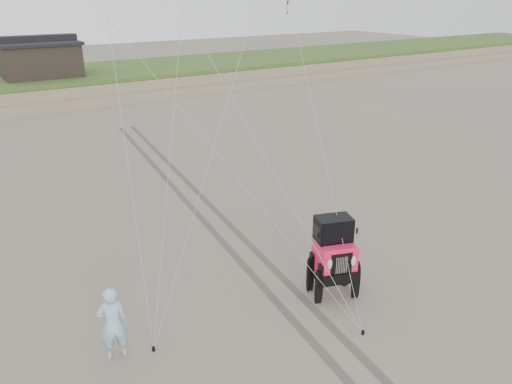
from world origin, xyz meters
TOP-DOWN VIEW (x-y plane):
  - ground at (0.00, 0.00)m, footprint 160.00×160.00m
  - dune_ridge at (0.00, 37.50)m, footprint 160.00×14.25m
  - cabin at (2.00, 37.00)m, footprint 6.40×5.40m
  - jeep at (2.22, 0.29)m, footprint 3.88×5.71m
  - man at (-4.07, 1.21)m, footprint 0.79×0.60m
  - stake_main at (-3.23, 0.87)m, footprint 0.08×0.08m
  - stake_aux at (1.63, -1.59)m, footprint 0.08×0.08m
  - tire_tracks at (2.00, 8.00)m, footprint 5.22×29.74m

SIDE VIEW (x-z plane):
  - ground at x=0.00m, z-range 0.00..0.00m
  - tire_tracks at x=2.00m, z-range 0.00..0.01m
  - stake_main at x=-3.23m, z-range 0.00..0.12m
  - stake_aux at x=1.63m, z-range 0.00..0.12m
  - dune_ridge at x=0.00m, z-range -0.04..1.68m
  - man at x=-4.07m, z-range 0.00..1.96m
  - jeep at x=2.22m, z-range 0.00..1.96m
  - cabin at x=2.00m, z-range 1.56..4.91m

